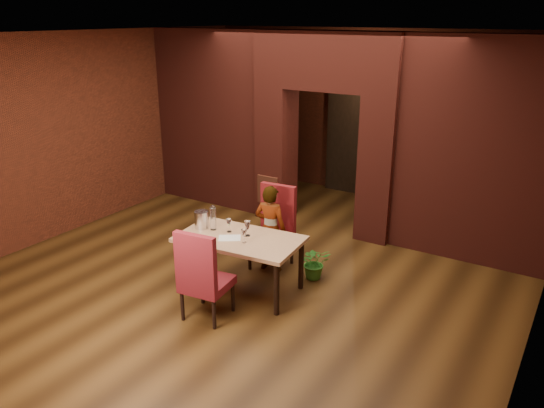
{
  "coord_description": "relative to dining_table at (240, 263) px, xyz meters",
  "views": [
    {
      "loc": [
        3.78,
        -5.65,
        3.44
      ],
      "look_at": [
        0.22,
        0.0,
        1.04
      ],
      "focal_mm": 35.0,
      "sensor_mm": 36.0,
      "label": 1
    }
  ],
  "objects": [
    {
      "name": "floor",
      "position": [
        -0.1,
        0.59,
        -0.37
      ],
      "size": [
        8.0,
        8.0,
        0.0
      ],
      "primitive_type": "plane",
      "color": "#432A10",
      "rests_on": "ground"
    },
    {
      "name": "ceiling",
      "position": [
        -0.1,
        0.59,
        2.83
      ],
      "size": [
        7.0,
        8.0,
        0.04
      ],
      "primitive_type": "cube",
      "color": "silver",
      "rests_on": "ground"
    },
    {
      "name": "wall_back",
      "position": [
        -0.1,
        4.59,
        1.23
      ],
      "size": [
        7.0,
        0.04,
        3.2
      ],
      "primitive_type": "cube",
      "color": "maroon",
      "rests_on": "ground"
    },
    {
      "name": "wall_left",
      "position": [
        -3.6,
        0.59,
        1.23
      ],
      "size": [
        0.04,
        8.0,
        3.2
      ],
      "primitive_type": "cube",
      "color": "maroon",
      "rests_on": "ground"
    },
    {
      "name": "pillar_left",
      "position": [
        -1.05,
        2.59,
        0.78
      ],
      "size": [
        0.55,
        0.55,
        2.3
      ],
      "primitive_type": "cube",
      "color": "maroon",
      "rests_on": "ground"
    },
    {
      "name": "pillar_right",
      "position": [
        0.85,
        2.59,
        0.78
      ],
      "size": [
        0.55,
        0.55,
        2.3
      ],
      "primitive_type": "cube",
      "color": "maroon",
      "rests_on": "ground"
    },
    {
      "name": "lintel",
      "position": [
        -0.1,
        2.59,
        2.38
      ],
      "size": [
        2.45,
        0.55,
        0.9
      ],
      "primitive_type": "cube",
      "color": "maroon",
      "rests_on": "ground"
    },
    {
      "name": "wing_wall_left",
      "position": [
        -2.46,
        2.59,
        1.23
      ],
      "size": [
        2.28,
        0.35,
        3.2
      ],
      "primitive_type": "cube",
      "color": "maroon",
      "rests_on": "ground"
    },
    {
      "name": "wing_wall_right",
      "position": [
        2.27,
        2.59,
        1.23
      ],
      "size": [
        2.28,
        0.35,
        3.2
      ],
      "primitive_type": "cube",
      "color": "maroon",
      "rests_on": "ground"
    },
    {
      "name": "vent_panel",
      "position": [
        -1.05,
        2.29,
        0.18
      ],
      "size": [
        0.4,
        0.03,
        0.5
      ],
      "primitive_type": "cube",
      "color": "#A94F31",
      "rests_on": "ground"
    },
    {
      "name": "rear_door",
      "position": [
        -0.5,
        4.53,
        0.68
      ],
      "size": [
        0.9,
        0.08,
        2.1
      ],
      "primitive_type": "cube",
      "color": "black",
      "rests_on": "ground"
    },
    {
      "name": "rear_door_frame",
      "position": [
        -0.5,
        4.49,
        0.68
      ],
      "size": [
        1.02,
        0.04,
        2.22
      ],
      "primitive_type": "cube",
      "color": "black",
      "rests_on": "ground"
    },
    {
      "name": "dining_table",
      "position": [
        0.0,
        0.0,
        0.0
      ],
      "size": [
        1.66,
        1.04,
        0.74
      ],
      "primitive_type": "cube",
      "rotation": [
        0.0,
        0.0,
        0.1
      ],
      "color": "tan",
      "rests_on": "ground"
    },
    {
      "name": "chair_far",
      "position": [
        -0.01,
        0.78,
        0.22
      ],
      "size": [
        0.57,
        0.57,
        1.17
      ],
      "primitive_type": "cube",
      "rotation": [
        0.0,
        0.0,
        0.08
      ],
      "color": "maroon",
      "rests_on": "ground"
    },
    {
      "name": "chair_near",
      "position": [
        0.06,
        -0.75,
        0.2
      ],
      "size": [
        0.58,
        0.58,
        1.14
      ],
      "primitive_type": "cube",
      "rotation": [
        0.0,
        0.0,
        3.26
      ],
      "color": "maroon",
      "rests_on": "ground"
    },
    {
      "name": "person_seated",
      "position": [
        0.03,
        0.69,
        0.26
      ],
      "size": [
        0.49,
        0.35,
        1.25
      ],
      "primitive_type": "imported",
      "rotation": [
        0.0,
        0.0,
        3.27
      ],
      "color": "white",
      "rests_on": "ground"
    },
    {
      "name": "wine_glass_a",
      "position": [
        -0.22,
        0.08,
        0.46
      ],
      "size": [
        0.07,
        0.07,
        0.18
      ],
      "primitive_type": null,
      "color": "silver",
      "rests_on": "dining_table"
    },
    {
      "name": "wine_glass_b",
      "position": [
        0.06,
        0.1,
        0.47
      ],
      "size": [
        0.08,
        0.08,
        0.2
      ],
      "primitive_type": null,
      "color": "white",
      "rests_on": "dining_table"
    },
    {
      "name": "wine_glass_c",
      "position": [
        0.15,
        -0.11,
        0.46
      ],
      "size": [
        0.07,
        0.07,
        0.18
      ],
      "primitive_type": null,
      "color": "white",
      "rests_on": "dining_table"
    },
    {
      "name": "tasting_sheet",
      "position": [
        -0.09,
        -0.09,
        0.37
      ],
      "size": [
        0.35,
        0.33,
        0.0
      ],
      "primitive_type": "cube",
      "rotation": [
        0.0,
        0.0,
        0.6
      ],
      "color": "silver",
      "rests_on": "dining_table"
    },
    {
      "name": "wine_bucket",
      "position": [
        -0.61,
        -0.01,
        0.49
      ],
      "size": [
        0.19,
        0.19,
        0.24
      ],
      "primitive_type": "cylinder",
      "color": "silver",
      "rests_on": "dining_table"
    },
    {
      "name": "water_bottle",
      "position": [
        -0.44,
        0.03,
        0.54
      ],
      "size": [
        0.08,
        0.08,
        0.34
      ],
      "primitive_type": "cylinder",
      "color": "white",
      "rests_on": "dining_table"
    },
    {
      "name": "potted_plant",
      "position": [
        0.69,
        0.79,
        -0.14
      ],
      "size": [
        0.55,
        0.54,
        0.47
      ],
      "primitive_type": "imported",
      "rotation": [
        0.0,
        0.0,
        0.64
      ],
      "color": "#2B6F21",
      "rests_on": "ground"
    }
  ]
}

